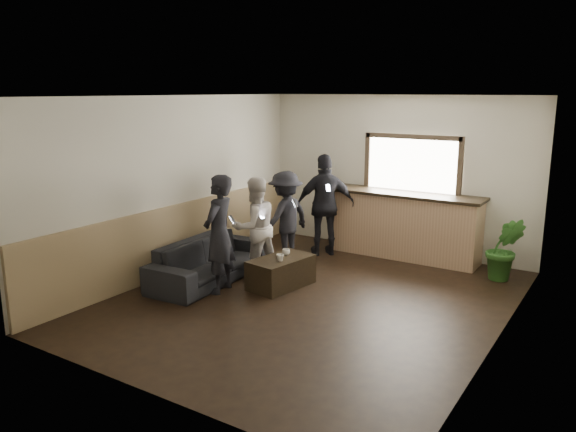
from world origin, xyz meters
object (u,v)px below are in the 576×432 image
Objects in this scene: potted_plant at (505,249)px; person_d at (325,205)px; coffee_table at (281,272)px; cup_b at (280,258)px; person_b at (255,227)px; person_c at (285,217)px; person_a at (219,234)px; sofa at (210,260)px; bar_counter at (404,221)px; cup_a at (286,252)px.

potted_plant is 3.04m from person_d.
coffee_table is 9.32× the size of cup_b.
person_b reaches higher than person_c.
sofa is at bearing -136.40° from person_a.
person_b reaches higher than cup_b.
person_b is at bearing -125.55° from bar_counter.
person_b is 0.88m from person_c.
person_a is at bearing -143.70° from cup_b.
person_c is (0.45, 1.45, 0.46)m from sofa.
bar_counter is 1.73× the size of person_c.
potted_plant reaches higher than cup_a.
person_b is (-1.60, -2.24, 0.15)m from bar_counter.
cup_b is (0.09, -0.30, 0.00)m from cup_a.
sofa is 20.36× the size of cup_b.
person_d reaches higher than person_a.
coffee_table is at bearing -76.04° from sofa.
potted_plant is (3.82, 2.42, 0.19)m from sofa.
person_c is at bearing -155.65° from person_b.
cup_b is 0.07× the size of person_c.
sofa is 18.51× the size of cup_a.
coffee_table is at bearing -142.67° from potted_plant.
person_a is at bearing -117.23° from bar_counter.
person_b is (-0.71, 0.35, 0.29)m from cup_b.
sofa is at bearing -6.30° from person_c.
person_c reaches higher than cup_a.
potted_plant is at bearing 143.18° from person_b.
person_c is at bearing 123.27° from cup_a.
bar_counter is at bearing 68.71° from coffee_table.
person_a is (-1.60, -3.11, 0.22)m from bar_counter.
bar_counter reaches higher than coffee_table.
cup_b is 0.06× the size of person_d.
person_d is at bearing 98.43° from coffee_table.
person_d reaches higher than sofa.
sofa is 1.59m from person_c.
person_d reaches higher than potted_plant.
bar_counter is 1.57× the size of person_a.
person_c is at bearing 119.84° from coffee_table.
person_c reaches higher than potted_plant.
sofa is at bearing -154.45° from cup_a.
bar_counter reaches higher than person_c.
sofa is at bearing 27.39° from person_d.
person_b is at bearing 174.82° from cup_a.
cup_a is (1.07, 0.51, 0.17)m from sofa.
person_b reaches higher than coffee_table.
person_a is (-0.62, -0.81, 0.37)m from cup_a.
person_a is at bearing -134.84° from coffee_table.
person_c reaches higher than sofa.
person_d is at bearing -168.50° from person_b.
sofa is 1.21× the size of person_d.
cup_a is at bearing 106.79° from cup_b.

